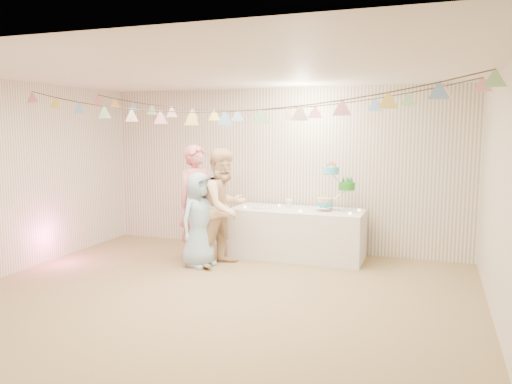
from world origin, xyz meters
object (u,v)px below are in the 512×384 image
(cake_stand, at_px, (335,188))
(person_child, at_px, (200,220))
(person_adult_b, at_px, (224,207))
(table, at_px, (297,233))
(person_adult_a, at_px, (197,203))

(cake_stand, xyz_separation_m, person_child, (-1.74, -0.98, -0.41))
(person_child, bearing_deg, person_adult_b, -39.12)
(cake_stand, height_order, person_child, cake_stand)
(table, xyz_separation_m, person_adult_a, (-1.37, -0.64, 0.49))
(person_adult_b, relative_size, person_child, 1.25)
(person_child, bearing_deg, cake_stand, -38.92)
(person_adult_b, bearing_deg, table, -29.62)
(person_child, bearing_deg, person_adult_a, 53.10)
(table, height_order, person_child, person_child)
(table, xyz_separation_m, cake_stand, (0.55, 0.05, 0.72))
(table, relative_size, person_adult_b, 1.18)
(person_adult_a, distance_m, person_adult_b, 0.50)
(table, bearing_deg, person_adult_b, -139.41)
(table, distance_m, person_adult_b, 1.25)
(person_adult_b, bearing_deg, person_adult_a, 96.56)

